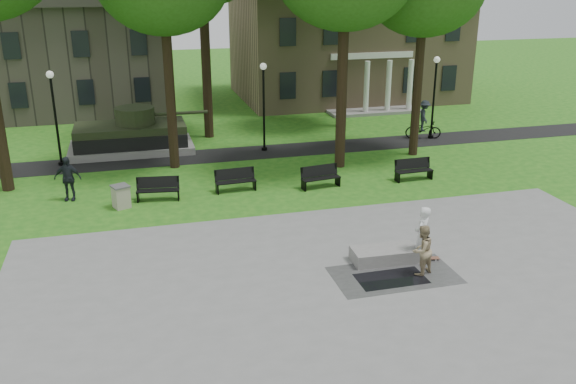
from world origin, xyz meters
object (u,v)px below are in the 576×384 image
object	(u,v)px
cyclist	(424,123)
trash_bin	(121,196)
park_bench_0	(158,188)
friend_watching	(422,250)
concrete_block	(385,255)
skateboarder	(422,235)

from	to	relation	value
cyclist	trash_bin	bearing A→B (deg)	129.83
park_bench_0	trash_bin	bearing A→B (deg)	-153.23
park_bench_0	trash_bin	size ratio (longest dim) A/B	1.92
friend_watching	cyclist	distance (m)	17.45
friend_watching	trash_bin	bearing A→B (deg)	-66.20
concrete_block	cyclist	world-z (taller)	cyclist
concrete_block	friend_watching	bearing A→B (deg)	-57.34
skateboarder	cyclist	bearing A→B (deg)	-159.13
concrete_block	skateboarder	bearing A→B (deg)	-16.47
concrete_block	park_bench_0	bearing A→B (deg)	131.21
skateboarder	park_bench_0	world-z (taller)	skateboarder
concrete_block	cyclist	size ratio (longest dim) A/B	0.98
park_bench_0	trash_bin	distance (m)	1.61
skateboarder	park_bench_0	size ratio (longest dim) A/B	1.06
concrete_block	friend_watching	size ratio (longest dim) A/B	1.32
cyclist	trash_bin	xyz separation A→B (m)	(-17.15, -6.96, -0.43)
skateboarder	friend_watching	world-z (taller)	skateboarder
friend_watching	park_bench_0	xyz separation A→B (m)	(-7.72, 9.13, -0.33)
friend_watching	trash_bin	size ratio (longest dim) A/B	1.74
concrete_block	trash_bin	world-z (taller)	trash_bin
cyclist	concrete_block	bearing A→B (deg)	166.72
skateboarder	friend_watching	distance (m)	0.93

